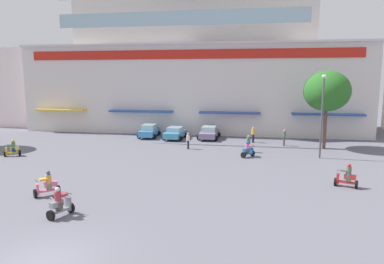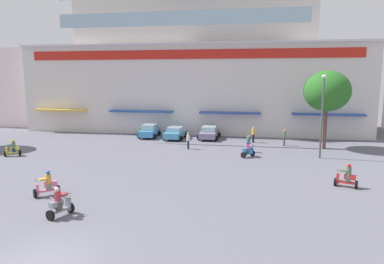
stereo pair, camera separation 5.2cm
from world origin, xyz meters
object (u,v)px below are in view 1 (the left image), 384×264
Objects in this scene: parked_car_2 at (209,132)px; scooter_rider_3 at (60,204)px; scooter_rider_1 at (47,186)px; pedestrian_0 at (248,143)px; streetlamp_near at (322,110)px; parked_car_0 at (149,131)px; parked_car_1 at (175,133)px; scooter_rider_4 at (248,150)px; scooter_rider_0 at (12,149)px; pedestrian_1 at (188,140)px; pedestrian_3 at (284,136)px; scooter_rider_5 at (347,177)px; pedestrian_2 at (253,134)px; plaza_tree_1 at (327,91)px.

parked_car_2 is 2.78× the size of scooter_rider_3.
scooter_rider_1 is 18.48m from pedestrian_0.
parked_car_0 is at bearing 156.26° from streetlamp_near.
parked_car_1 is 11.46m from scooter_rider_4.
scooter_rider_0 is 16.01m from pedestrian_1.
pedestrian_3 is (3.61, 3.82, 0.06)m from pedestrian_0.
parked_car_2 is (3.82, 0.83, 0.02)m from parked_car_1.
parked_car_0 is 2.53× the size of scooter_rider_3.
pedestrian_0 is (20.77, 5.20, 0.30)m from scooter_rider_0.
pedestrian_1 is at bearing 140.03° from scooter_rider_5.
pedestrian_1 is at bearing 21.12° from scooter_rider_0.
scooter_rider_3 is 17.23m from scooter_rider_5.
scooter_rider_0 is 0.89× the size of pedestrian_3.
pedestrian_2 is (8.81, -0.73, 0.25)m from parked_car_1.
scooter_rider_5 is 0.92× the size of pedestrian_2.
streetlamp_near is (12.03, -1.94, 3.24)m from pedestrian_1.
plaza_tree_1 is 4.69× the size of pedestrian_0.
pedestrian_3 reaches higher than parked_car_1.
scooter_rider_3 is at bearing -121.24° from scooter_rider_4.
scooter_rider_4 is 0.20× the size of streetlamp_near.
pedestrian_3 reaches higher than pedestrian_0.
streetlamp_near is at bearing -48.65° from pedestrian_2.
pedestrian_2 is 3.39m from pedestrian_3.
streetlamp_near is (6.20, 0.66, 3.59)m from scooter_rider_4.
parked_car_0 is 2.79× the size of scooter_rider_4.
scooter_rider_5 is at bearing -56.70° from pedestrian_0.
scooter_rider_3 is at bearing -92.09° from parked_car_1.
plaza_tree_1 is 8.58m from pedestrian_2.
scooter_rider_5 is (10.84, -16.31, -0.09)m from parked_car_2.
scooter_rider_3 is at bearing -48.52° from scooter_rider_1.
plaza_tree_1 is 4.91m from streetlamp_near.
scooter_rider_0 is 27.46m from streetlamp_near.
parked_car_2 is at bearing 78.93° from scooter_rider_3.
pedestrian_2 reaches higher than parked_car_1.
scooter_rider_4 is at bearing -43.45° from parked_car_1.
parked_car_0 is 0.98× the size of parked_car_1.
parked_car_2 is at bearing 71.30° from scooter_rider_1.
pedestrian_0 is 0.96× the size of pedestrian_3.
parked_car_0 is at bearing 138.10° from scooter_rider_5.
plaza_tree_1 is 14.29m from pedestrian_1.
scooter_rider_3 reaches higher than parked_car_0.
pedestrian_1 is 0.23× the size of streetlamp_near.
pedestrian_1 reaches higher than parked_car_0.
pedestrian_2 reaches higher than scooter_rider_4.
pedestrian_1 is (14.93, 5.77, 0.31)m from scooter_rider_0.
streetlamp_near is (5.72, -6.49, 3.22)m from pedestrian_2.
scooter_rider_1 is 23.73m from pedestrian_3.
scooter_rider_4 is (8.32, -7.88, -0.12)m from parked_car_1.
parked_car_1 is 2.84× the size of scooter_rider_4.
pedestrian_1 is at bearing -168.93° from plaza_tree_1.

